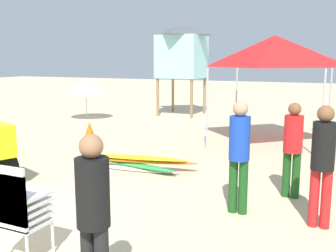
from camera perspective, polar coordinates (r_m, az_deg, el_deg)
name	(u,v)px	position (r m, az deg, el deg)	size (l,w,h in m)	color
ground	(1,217)	(6.69, -23.17, -12.07)	(80.00, 80.00, 0.00)	beige
stacked_plastic_chairs	(19,205)	(4.99, -20.97, -10.77)	(0.48, 0.48, 1.20)	white
surfboard_pile	(140,163)	(8.58, -4.16, -5.38)	(2.40, 0.83, 0.32)	white
lifeguard_near_left	(93,210)	(3.81, -10.86, -11.96)	(0.32, 0.32, 1.72)	black
lifeguard_near_center	(239,149)	(6.11, 10.36, -3.37)	(0.32, 0.32, 1.77)	#194C19
lifeguard_near_right	(293,144)	(7.07, 17.77, -2.47)	(0.32, 0.32, 1.67)	#194C19
lifeguard_far_right	(323,158)	(5.91, 21.66, -4.38)	(0.32, 0.32, 1.77)	red
popup_canopy	(275,51)	(11.48, 15.31, 10.47)	(2.95, 2.95, 3.07)	#B2B2B7
lifeguard_tower	(182,51)	(17.11, 2.04, 10.86)	(1.98, 1.98, 3.88)	olive
beach_umbrella_mid	(86,86)	(16.21, -11.92, 5.67)	(1.78, 1.78, 1.64)	beige
traffic_cone_near	(90,130)	(12.14, -11.37, -0.64)	(0.37, 0.37, 0.53)	orange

